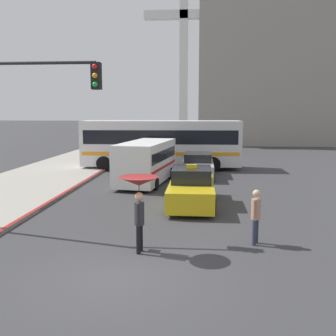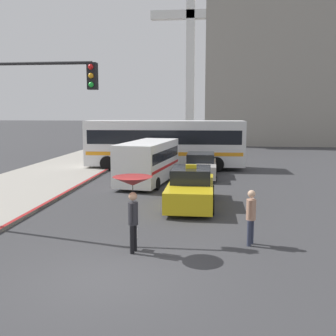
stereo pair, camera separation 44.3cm
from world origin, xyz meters
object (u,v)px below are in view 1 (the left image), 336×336
Objects in this scene: sedan_red at (198,166)px; taxi at (192,188)px; pedestrian_man at (256,213)px; ambulance_van at (146,160)px; traffic_light at (28,109)px; city_bus at (161,142)px; pedestrian_with_umbrella at (139,190)px; monument_cross at (184,44)px.

taxi is at bearing 88.61° from sedan_red.
ambulance_van is at bearing -130.40° from pedestrian_man.
ambulance_van is 9.57m from traffic_light.
city_bus is (-2.50, 3.03, 1.15)m from sedan_red.
traffic_light reaches higher than pedestrian_with_umbrella.
sedan_red is 12.88m from traffic_light.
monument_cross reaches higher than sedan_red.
taxi is 10.62m from city_bus.
monument_cross is at bearing -84.16° from ambulance_van.
traffic_light reaches higher than city_bus.
traffic_light is 33.50m from monument_cross.
city_bus is 15.63m from pedestrian_man.
traffic_light is (-4.97, -4.07, 3.22)m from taxi.
city_bus is (-2.33, 10.30, 1.09)m from taxi.
ambulance_van is 10.55m from pedestrian_with_umbrella.
traffic_light is (-3.70, 1.59, 2.18)m from pedestrian_with_umbrella.
sedan_red is 0.24× the size of monument_cross.
pedestrian_man is at bearing 112.89° from taxi.
city_bus is at bearing 12.20° from pedestrian_with_umbrella.
sedan_red is at bearing -147.37° from pedestrian_man.
pedestrian_man is at bearing -5.13° from traffic_light.
city_bus is 0.54× the size of monument_cross.
pedestrian_man is 0.29× the size of traffic_light.
ambulance_van is 2.78× the size of pedestrian_with_umbrella.
ambulance_van is (-2.73, -2.48, 0.61)m from sedan_red.
ambulance_van is 0.55× the size of city_bus.
pedestrian_with_umbrella is at bearing 77.36° from taxi.
taxi is 0.97× the size of sedan_red.
ambulance_van reaches higher than pedestrian_with_umbrella.
ambulance_van is 1.05× the size of traffic_light.
ambulance_van is at bearing -92.07° from monument_cross.
pedestrian_with_umbrella is at bearing 104.92° from ambulance_van.
sedan_red is 4.10m from city_bus.
city_bus is at bearing -77.27° from taxi.
monument_cross is at bearing -86.58° from taxi.
ambulance_van reaches higher than pedestrian_man.
pedestrian_man is (1.81, -11.97, 0.30)m from sedan_red.
pedestrian_man is (3.25, 0.96, -0.80)m from pedestrian_with_umbrella.
taxi is 7.19m from traffic_light.
ambulance_van reaches higher than sedan_red.
pedestrian_man is (4.54, -9.49, -0.31)m from ambulance_van.
taxi is 5.89m from pedestrian_with_umbrella.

